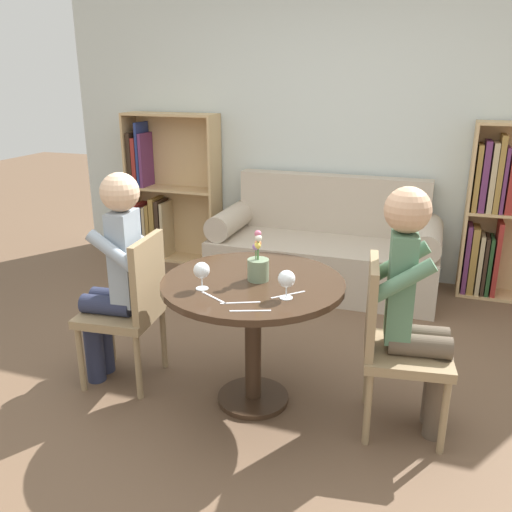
{
  "coord_description": "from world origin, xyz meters",
  "views": [
    {
      "loc": [
        0.88,
        -2.49,
        1.75
      ],
      "look_at": [
        0.0,
        0.05,
        0.84
      ],
      "focal_mm": 38.0,
      "sensor_mm": 36.0,
      "label": 1
    }
  ],
  "objects_px": {
    "chair_right": "(393,340)",
    "flower_vase": "(258,266)",
    "bookshelf_right": "(507,215)",
    "couch": "(324,251)",
    "wine_glass_right": "(287,280)",
    "chair_left": "(131,304)",
    "bookshelf_left": "(164,196)",
    "wine_glass_left": "(202,271)",
    "person_right": "(414,304)",
    "person_left": "(115,273)"
  },
  "relations": [
    {
      "from": "bookshelf_left",
      "to": "wine_glass_right",
      "type": "xyz_separation_m",
      "value": [
        1.89,
        -2.28,
        0.2
      ]
    },
    {
      "from": "wine_glass_right",
      "to": "flower_vase",
      "type": "bearing_deg",
      "value": 138.28
    },
    {
      "from": "person_left",
      "to": "person_right",
      "type": "xyz_separation_m",
      "value": [
        1.64,
        0.07,
        0.01
      ]
    },
    {
      "from": "person_left",
      "to": "couch",
      "type": "bearing_deg",
      "value": 151.31
    },
    {
      "from": "wine_glass_left",
      "to": "flower_vase",
      "type": "xyz_separation_m",
      "value": [
        0.23,
        0.21,
        -0.02
      ]
    },
    {
      "from": "couch",
      "to": "person_right",
      "type": "bearing_deg",
      "value": -65.72
    },
    {
      "from": "bookshelf_right",
      "to": "flower_vase",
      "type": "height_order",
      "value": "bookshelf_right"
    },
    {
      "from": "person_right",
      "to": "person_left",
      "type": "bearing_deg",
      "value": 84.59
    },
    {
      "from": "chair_left",
      "to": "wine_glass_left",
      "type": "bearing_deg",
      "value": 67.18
    },
    {
      "from": "bookshelf_right",
      "to": "person_left",
      "type": "distance_m",
      "value": 3.1
    },
    {
      "from": "chair_left",
      "to": "flower_vase",
      "type": "bearing_deg",
      "value": 87.78
    },
    {
      "from": "person_right",
      "to": "chair_left",
      "type": "bearing_deg",
      "value": 84.24
    },
    {
      "from": "couch",
      "to": "bookshelf_right",
      "type": "xyz_separation_m",
      "value": [
        1.41,
        0.27,
        0.37
      ]
    },
    {
      "from": "couch",
      "to": "person_right",
      "type": "distance_m",
      "value": 2.02
    },
    {
      "from": "wine_glass_left",
      "to": "bookshelf_left",
      "type": "bearing_deg",
      "value": 122.31
    },
    {
      "from": "chair_left",
      "to": "wine_glass_left",
      "type": "relative_size",
      "value": 6.37
    },
    {
      "from": "bookshelf_left",
      "to": "flower_vase",
      "type": "height_order",
      "value": "bookshelf_left"
    },
    {
      "from": "couch",
      "to": "wine_glass_right",
      "type": "height_order",
      "value": "couch"
    },
    {
      "from": "chair_left",
      "to": "wine_glass_right",
      "type": "bearing_deg",
      "value": 76.29
    },
    {
      "from": "chair_right",
      "to": "flower_vase",
      "type": "height_order",
      "value": "flower_vase"
    },
    {
      "from": "bookshelf_left",
      "to": "couch",
      "type": "bearing_deg",
      "value": -9.17
    },
    {
      "from": "couch",
      "to": "person_right",
      "type": "height_order",
      "value": "person_right"
    },
    {
      "from": "bookshelf_right",
      "to": "chair_left",
      "type": "relative_size",
      "value": 1.56
    },
    {
      "from": "flower_vase",
      "to": "person_right",
      "type": "bearing_deg",
      "value": 1.41
    },
    {
      "from": "chair_right",
      "to": "person_right",
      "type": "height_order",
      "value": "person_right"
    },
    {
      "from": "chair_right",
      "to": "person_left",
      "type": "height_order",
      "value": "person_left"
    },
    {
      "from": "couch",
      "to": "chair_left",
      "type": "bearing_deg",
      "value": -111.42
    },
    {
      "from": "person_left",
      "to": "wine_glass_right",
      "type": "bearing_deg",
      "value": 77.68
    },
    {
      "from": "flower_vase",
      "to": "wine_glass_left",
      "type": "bearing_deg",
      "value": -137.54
    },
    {
      "from": "chair_right",
      "to": "flower_vase",
      "type": "relative_size",
      "value": 3.34
    },
    {
      "from": "bookshelf_left",
      "to": "wine_glass_left",
      "type": "xyz_separation_m",
      "value": [
        1.46,
        -2.31,
        0.2
      ]
    },
    {
      "from": "chair_right",
      "to": "wine_glass_left",
      "type": "height_order",
      "value": "chair_right"
    },
    {
      "from": "bookshelf_right",
      "to": "flower_vase",
      "type": "xyz_separation_m",
      "value": [
        -1.38,
        -2.1,
        0.12
      ]
    },
    {
      "from": "chair_right",
      "to": "person_left",
      "type": "xyz_separation_m",
      "value": [
        -1.55,
        -0.05,
        0.19
      ]
    },
    {
      "from": "bookshelf_left",
      "to": "bookshelf_right",
      "type": "bearing_deg",
      "value": -0.03
    },
    {
      "from": "bookshelf_right",
      "to": "person_left",
      "type": "bearing_deg",
      "value": -136.0
    },
    {
      "from": "couch",
      "to": "person_right",
      "type": "relative_size",
      "value": 1.48
    },
    {
      "from": "person_left",
      "to": "person_right",
      "type": "relative_size",
      "value": 0.99
    },
    {
      "from": "chair_right",
      "to": "wine_glass_right",
      "type": "bearing_deg",
      "value": 102.0
    },
    {
      "from": "couch",
      "to": "flower_vase",
      "type": "relative_size",
      "value": 6.97
    },
    {
      "from": "bookshelf_right",
      "to": "wine_glass_right",
      "type": "distance_m",
      "value": 2.57
    },
    {
      "from": "chair_right",
      "to": "person_right",
      "type": "relative_size",
      "value": 0.71
    },
    {
      "from": "person_right",
      "to": "chair_right",
      "type": "bearing_deg",
      "value": 95.54
    },
    {
      "from": "wine_glass_left",
      "to": "flower_vase",
      "type": "relative_size",
      "value": 0.52
    },
    {
      "from": "person_right",
      "to": "wine_glass_right",
      "type": "xyz_separation_m",
      "value": [
        -0.59,
        -0.2,
        0.13
      ]
    },
    {
      "from": "bookshelf_left",
      "to": "person_left",
      "type": "relative_size",
      "value": 1.12
    },
    {
      "from": "chair_right",
      "to": "wine_glass_left",
      "type": "relative_size",
      "value": 6.37
    },
    {
      "from": "couch",
      "to": "person_left",
      "type": "bearing_deg",
      "value": -113.51
    },
    {
      "from": "bookshelf_left",
      "to": "person_right",
      "type": "xyz_separation_m",
      "value": [
        2.48,
        -2.08,
        0.08
      ]
    },
    {
      "from": "person_left",
      "to": "flower_vase",
      "type": "relative_size",
      "value": 4.66
    }
  ]
}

